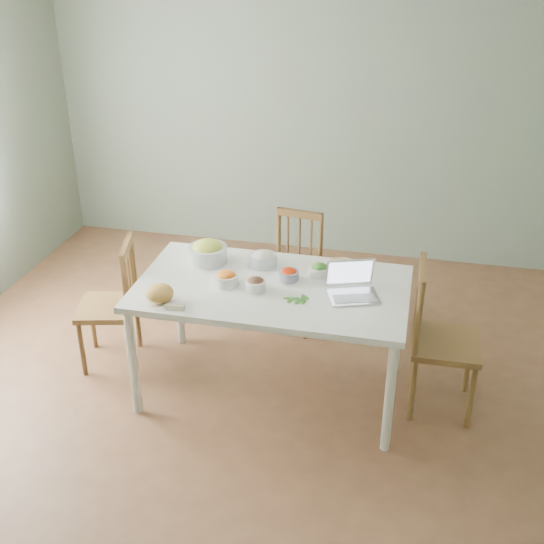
% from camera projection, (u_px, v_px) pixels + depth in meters
% --- Properties ---
extents(floor, '(5.00, 5.00, 0.00)m').
position_uv_depth(floor, '(247.00, 396.00, 4.80)').
color(floor, brown).
rests_on(floor, ground).
extents(wall_back, '(5.00, 0.00, 2.70)m').
position_uv_depth(wall_back, '(313.00, 116.00, 6.35)').
color(wall_back, gray).
rests_on(wall_back, ground).
extents(wall_front, '(5.00, 0.00, 2.70)m').
position_uv_depth(wall_front, '(23.00, 538.00, 2.02)').
color(wall_front, gray).
rests_on(wall_front, ground).
extents(dining_table, '(1.78, 1.00, 0.83)m').
position_uv_depth(dining_table, '(272.00, 339.00, 4.68)').
color(dining_table, white).
rests_on(dining_table, floor).
extents(chair_far, '(0.46, 0.45, 0.94)m').
position_uv_depth(chair_far, '(292.00, 273.00, 5.44)').
color(chair_far, '#523411').
rests_on(chair_far, floor).
extents(chair_left, '(0.50, 0.51, 0.97)m').
position_uv_depth(chair_left, '(107.00, 304.00, 4.97)').
color(chair_left, '#523411').
rests_on(chair_left, floor).
extents(chair_right, '(0.45, 0.47, 1.04)m').
position_uv_depth(chair_right, '(446.00, 340.00, 4.48)').
color(chair_right, '#523411').
rests_on(chair_right, floor).
extents(bread_boule, '(0.19, 0.19, 0.11)m').
position_uv_depth(bread_boule, '(160.00, 293.00, 4.28)').
color(bread_boule, '#AA853F').
rests_on(bread_boule, dining_table).
extents(butter_stick, '(0.12, 0.05, 0.03)m').
position_uv_depth(butter_stick, '(175.00, 307.00, 4.21)').
color(butter_stick, beige).
rests_on(butter_stick, dining_table).
extents(bowl_squash, '(0.30, 0.30, 0.15)m').
position_uv_depth(bowl_squash, '(208.00, 251.00, 4.77)').
color(bowl_squash, gold).
rests_on(bowl_squash, dining_table).
extents(bowl_carrot, '(0.19, 0.19, 0.09)m').
position_uv_depth(bowl_carrot, '(226.00, 278.00, 4.49)').
color(bowl_carrot, orange).
rests_on(bowl_carrot, dining_table).
extents(bowl_onion, '(0.25, 0.25, 0.10)m').
position_uv_depth(bowl_onion, '(263.00, 259.00, 4.73)').
color(bowl_onion, beige).
rests_on(bowl_onion, dining_table).
extents(bowl_mushroom, '(0.17, 0.17, 0.09)m').
position_uv_depth(bowl_mushroom, '(256.00, 284.00, 4.41)').
color(bowl_mushroom, '#492D18').
rests_on(bowl_mushroom, dining_table).
extents(bowl_redpep, '(0.14, 0.14, 0.08)m').
position_uv_depth(bowl_redpep, '(289.00, 274.00, 4.54)').
color(bowl_redpep, '#BA2205').
rests_on(bowl_redpep, dining_table).
extents(bowl_broccoli, '(0.17, 0.17, 0.09)m').
position_uv_depth(bowl_broccoli, '(320.00, 270.00, 4.60)').
color(bowl_broccoli, '#1A530D').
rests_on(bowl_broccoli, dining_table).
extents(flatbread, '(0.28, 0.28, 0.02)m').
position_uv_depth(flatbread, '(342.00, 265.00, 4.74)').
color(flatbread, tan).
rests_on(flatbread, dining_table).
extents(basil_bunch, '(0.18, 0.18, 0.02)m').
position_uv_depth(basil_bunch, '(295.00, 298.00, 4.32)').
color(basil_bunch, '#18530B').
rests_on(basil_bunch, dining_table).
extents(laptop, '(0.38, 0.36, 0.21)m').
position_uv_depth(laptop, '(354.00, 283.00, 4.30)').
color(laptop, silver).
rests_on(laptop, dining_table).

